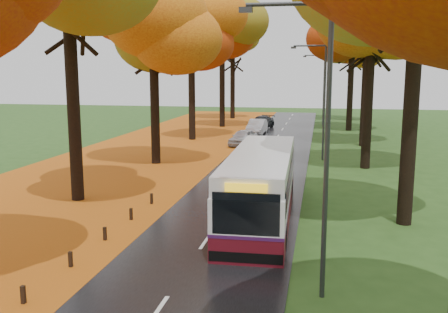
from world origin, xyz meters
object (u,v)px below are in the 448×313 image
(bus, at_px, (261,184))
(car_silver, at_px, (257,127))
(car_white, at_px, (243,137))
(streetlamp_near, at_px, (318,128))
(streetlamp_far, at_px, (322,84))
(streetlamp_mid, at_px, (321,93))
(car_dark, at_px, (261,122))

(bus, bearing_deg, car_silver, 95.94)
(car_silver, bearing_deg, car_white, -89.38)
(streetlamp_near, height_order, bus, streetlamp_near)
(car_white, height_order, car_silver, car_silver)
(bus, distance_m, car_white, 20.95)
(streetlamp_far, xyz_separation_m, car_white, (-6.30, -16.41, -4.01))
(streetlamp_mid, distance_m, car_dark, 19.89)
(streetlamp_far, distance_m, car_white, 18.03)
(streetlamp_far, bearing_deg, car_silver, -125.37)
(streetlamp_mid, xyz_separation_m, streetlamp_far, (0.00, 22.00, 0.00))
(streetlamp_near, distance_m, bus, 8.06)
(bus, height_order, car_silver, bus)
(streetlamp_mid, height_order, streetlamp_far, same)
(car_white, bearing_deg, car_silver, 99.34)
(streetlamp_far, relative_size, bus, 0.74)
(streetlamp_mid, relative_size, car_dark, 1.78)
(car_silver, bearing_deg, streetlamp_near, -78.25)
(streetlamp_mid, xyz_separation_m, car_dark, (-6.30, 18.44, -4.02))
(bus, bearing_deg, streetlamp_mid, 79.50)
(bus, xyz_separation_m, car_white, (-3.98, 20.55, -0.82))
(car_white, relative_size, car_silver, 0.89)
(car_dark, bearing_deg, streetlamp_mid, -56.77)
(streetlamp_near, xyz_separation_m, streetlamp_far, (0.00, 44.00, 0.00))
(streetlamp_near, relative_size, car_white, 2.05)
(streetlamp_far, xyz_separation_m, car_dark, (-6.30, -3.56, -4.02))
(car_silver, bearing_deg, bus, -80.42)
(streetlamp_far, bearing_deg, bus, -93.58)
(streetlamp_near, bearing_deg, car_dark, 98.85)
(streetlamp_near, relative_size, bus, 0.74)
(streetlamp_near, distance_m, streetlamp_far, 44.00)
(streetlamp_far, bearing_deg, car_dark, -150.51)
(car_silver, relative_size, car_dark, 0.97)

